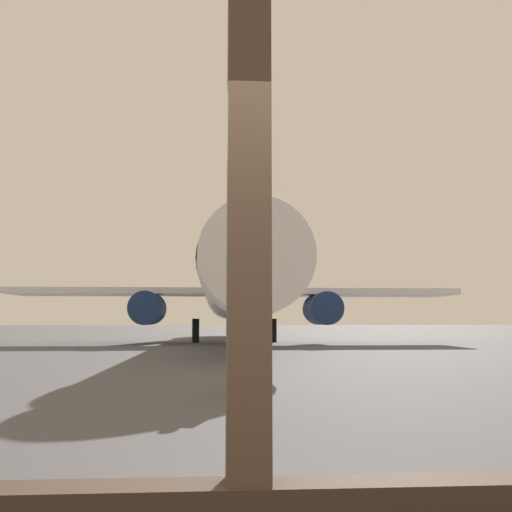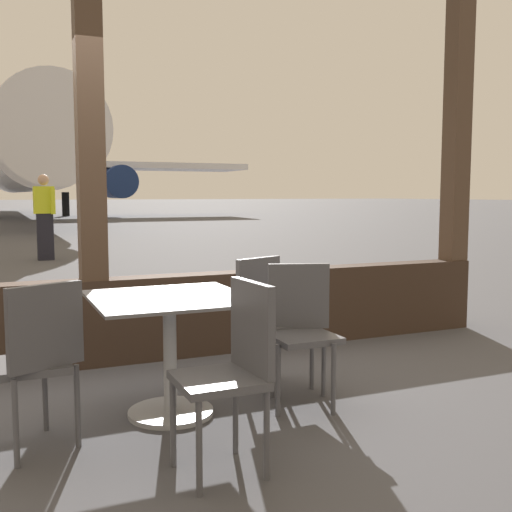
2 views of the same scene
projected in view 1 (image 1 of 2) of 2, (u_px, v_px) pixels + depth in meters
ground_plane at (216, 339)px, 42.21m from camera, size 220.00×220.00×0.00m
window_frame at (248, 330)px, 2.69m from camera, size 7.31×0.24×3.87m
airplane at (236, 287)px, 35.33m from camera, size 26.36×36.77×10.24m
ground_crew_worker at (238, 347)px, 10.86m from camera, size 0.40×0.45×1.74m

